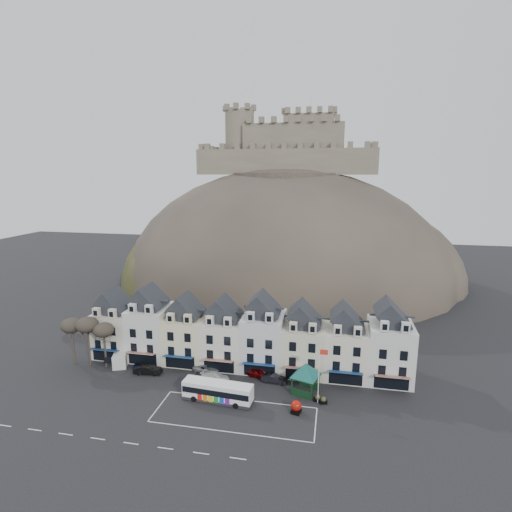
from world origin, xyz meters
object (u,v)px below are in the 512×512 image
(bus, at_px, (218,391))
(car_silver, at_px, (206,368))
(car_navy, at_px, (144,367))
(car_charcoal, at_px, (274,379))
(red_buoy, at_px, (296,407))
(car_maroon, at_px, (259,373))
(bus_shelter, at_px, (306,370))
(white_van, at_px, (121,357))
(car_black, at_px, (148,370))
(car_white, at_px, (215,377))
(flagpole, at_px, (319,372))

(bus, bearing_deg, car_silver, 123.23)
(car_navy, bearing_deg, car_charcoal, -79.01)
(red_buoy, bearing_deg, car_charcoal, 119.33)
(car_silver, height_order, car_maroon, car_maroon)
(car_charcoal, bearing_deg, car_maroon, 70.01)
(bus_shelter, bearing_deg, bus, -141.41)
(car_silver, height_order, car_charcoal, car_charcoal)
(white_van, height_order, car_black, white_van)
(white_van, xyz_separation_m, car_white, (17.73, -2.50, -0.47))
(bus, distance_m, car_black, 14.66)
(bus_shelter, bearing_deg, car_black, -164.09)
(car_white, bearing_deg, red_buoy, -105.28)
(flagpole, xyz_separation_m, car_charcoal, (-7.13, 4.42, -4.21))
(bus, height_order, flagpole, flagpole)
(bus, distance_m, car_navy, 16.11)
(car_navy, distance_m, car_silver, 10.52)
(bus, distance_m, car_silver, 9.14)
(bus_shelter, distance_m, car_navy, 27.28)
(white_van, xyz_separation_m, car_navy, (5.00, -1.61, -0.53))
(red_buoy, bearing_deg, car_black, 166.14)
(white_van, relative_size, car_maroon, 1.24)
(car_white, bearing_deg, car_maroon, -60.15)
(flagpole, bearing_deg, car_white, 169.26)
(bus_shelter, relative_size, car_white, 1.54)
(white_van, distance_m, car_maroon, 24.41)
(bus, relative_size, car_white, 2.23)
(red_buoy, height_order, car_white, red_buoy)
(white_van, distance_m, car_white, 17.91)
(bus, xyz_separation_m, bus_shelter, (12.28, 4.73, 2.12))
(bus, xyz_separation_m, white_van, (-19.78, 7.96, -0.45))
(car_silver, distance_m, car_maroon, 9.00)
(car_silver, bearing_deg, car_black, 115.41)
(red_buoy, bearing_deg, car_silver, 151.25)
(bus_shelter, xyz_separation_m, car_charcoal, (-5.06, 2.04, -3.05))
(bus, height_order, car_navy, bus)
(car_maroon, bearing_deg, car_black, 117.51)
(bus_shelter, distance_m, flagpole, 3.36)
(bus, bearing_deg, red_buoy, 0.87)
(car_navy, relative_size, car_charcoal, 0.90)
(bus, xyz_separation_m, car_maroon, (4.63, 7.96, -0.85))
(bus_shelter, height_order, car_maroon, bus_shelter)
(flagpole, height_order, car_maroon, flagpole)
(red_buoy, bearing_deg, flagpole, 46.32)
(bus_shelter, height_order, car_silver, bus_shelter)
(bus, bearing_deg, flagpole, 13.72)
(bus, bearing_deg, car_black, 162.53)
(bus, distance_m, white_van, 21.33)
(bus_shelter, xyz_separation_m, car_silver, (-16.66, 3.23, -3.10))
(car_silver, xyz_separation_m, car_maroon, (9.00, 0.00, 0.14))
(bus_shelter, relative_size, white_van, 1.31)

